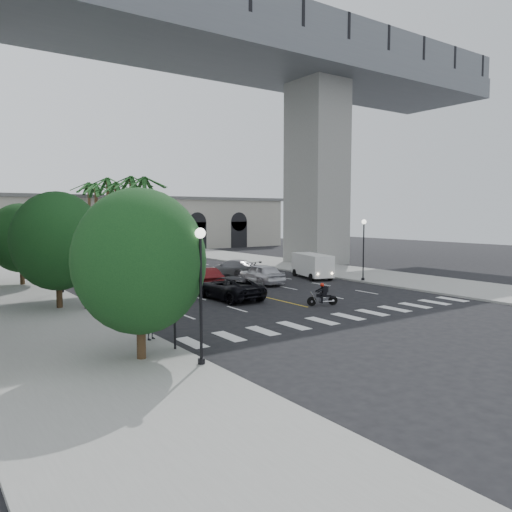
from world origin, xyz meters
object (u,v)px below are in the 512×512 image
at_px(lamp_post_right, 364,244).
at_px(car_b, 202,278).
at_px(car_a, 261,274).
at_px(car_e, 172,277).
at_px(cargo_van, 312,265).
at_px(lamp_post_left_near, 201,284).
at_px(traffic_signal_near, 174,294).
at_px(car_c, 229,288).
at_px(pedestrian_a, 151,321).
at_px(traffic_signal_far, 138,283).
at_px(motorcycle_rider, 323,295).
at_px(lamp_post_left_far, 61,250).
at_px(pedestrian_b, 92,293).
at_px(car_d, 233,268).

xyz_separation_m(lamp_post_right, car_b, (-12.90, 4.94, -2.41)).
height_order(lamp_post_right, car_a, lamp_post_right).
relative_size(car_e, cargo_van, 0.82).
height_order(lamp_post_left_near, traffic_signal_near, lamp_post_left_near).
height_order(lamp_post_right, car_c, lamp_post_right).
xyz_separation_m(car_e, pedestrian_a, (-8.35, -15.44, 0.22)).
bearing_deg(lamp_post_right, cargo_van, 113.66).
distance_m(car_e, cargo_van, 12.92).
height_order(lamp_post_left_near, car_a, lamp_post_left_near).
relative_size(car_c, pedestrian_a, 3.44).
distance_m(car_b, cargo_van, 11.01).
distance_m(car_c, car_e, 7.71).
xyz_separation_m(car_a, cargo_van, (5.91, 0.34, 0.37)).
bearing_deg(traffic_signal_far, lamp_post_right, 15.98).
relative_size(car_b, cargo_van, 0.90).
xyz_separation_m(motorcycle_rider, car_a, (2.40, 10.16, 0.18)).
relative_size(lamp_post_left_near, motorcycle_rider, 2.78).
distance_m(lamp_post_left_far, car_a, 15.68).
height_order(lamp_post_left_near, lamp_post_right, same).
xyz_separation_m(traffic_signal_far, car_c, (8.78, 5.82, -1.71)).
xyz_separation_m(traffic_signal_near, pedestrian_a, (-0.20, 2.06, -1.53)).
relative_size(lamp_post_left_far, car_c, 0.93).
bearing_deg(cargo_van, pedestrian_b, -153.44).
relative_size(lamp_post_right, car_d, 0.99).
bearing_deg(lamp_post_left_near, traffic_signal_near, 87.71).
bearing_deg(traffic_signal_near, traffic_signal_far, 90.00).
distance_m(car_b, pedestrian_a, 16.70).
bearing_deg(car_d, car_a, 66.59).
xyz_separation_m(lamp_post_left_far, car_c, (8.88, -8.68, -2.42)).
relative_size(lamp_post_left_far, car_e, 1.20).
bearing_deg(car_b, cargo_van, -177.05).
height_order(car_d, car_e, car_d).
distance_m(lamp_post_right, cargo_van, 5.17).
height_order(lamp_post_left_far, cargo_van, lamp_post_left_far).
bearing_deg(traffic_signal_near, lamp_post_right, 24.82).
distance_m(lamp_post_right, pedestrian_b, 23.01).
bearing_deg(car_d, lamp_post_left_near, 39.69).
bearing_deg(cargo_van, motorcycle_rider, -112.26).
height_order(traffic_signal_far, pedestrian_b, traffic_signal_far).
distance_m(lamp_post_left_near, lamp_post_right, 26.25).
height_order(traffic_signal_near, car_e, traffic_signal_near).
distance_m(traffic_signal_near, car_e, 19.39).
distance_m(car_d, car_e, 7.96).
height_order(lamp_post_left_near, car_d, lamp_post_left_near).
distance_m(car_d, cargo_van, 7.37).
bearing_deg(lamp_post_left_near, pedestrian_a, 91.26).
height_order(car_a, car_b, car_a).
relative_size(lamp_post_left_far, lamp_post_right, 1.00).
relative_size(traffic_signal_far, motorcycle_rider, 1.89).
bearing_deg(cargo_van, car_d, 150.31).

